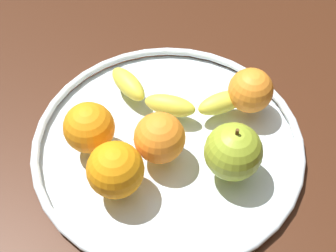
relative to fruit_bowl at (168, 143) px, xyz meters
The scene contains 8 objects.
ground_plane 2.92cm from the fruit_bowl, ahead, with size 121.88×121.88×4.00cm, color #3D1E10.
fruit_bowl is the anchor object (origin of this frame).
banana 7.10cm from the fruit_bowl, 90.88° to the left, with size 22.51×8.57×3.10cm.
apple 10.80cm from the fruit_bowl, 19.24° to the right, with size 7.66×7.66×8.46cm.
orange_back_left 5.09cm from the fruit_bowl, 104.52° to the right, with size 6.96×6.96×6.96cm, color orange.
orange_front_left 14.13cm from the fruit_bowl, 38.56° to the left, with size 6.58×6.58×6.58cm, color orange.
orange_front_right 11.00cm from the fruit_bowl, 120.58° to the right, with size 7.38×7.38×7.38cm, color orange.
orange_center 11.54cm from the fruit_bowl, 165.64° to the right, with size 7.03×7.03×7.03cm, color orange.
Camera 1 is at (7.23, -38.10, 54.38)cm, focal length 49.31 mm.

